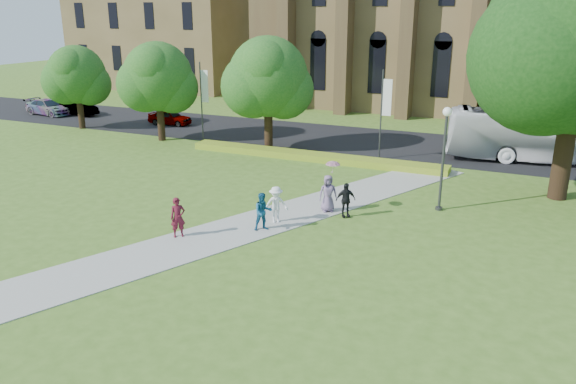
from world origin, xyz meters
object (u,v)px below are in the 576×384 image
at_px(car_0, 170,117).
at_px(pedestrian_0, 178,217).
at_px(streetlamp, 444,147).
at_px(car_2, 48,107).
at_px(tour_coach, 545,135).
at_px(car_1, 78,108).

bearing_deg(car_0, pedestrian_0, -146.85).
distance_m(streetlamp, car_2, 41.05).
distance_m(tour_coach, car_1, 41.06).
relative_size(tour_coach, car_0, 3.26).
bearing_deg(car_2, streetlamp, -100.81).
bearing_deg(car_2, car_1, -63.48).
bearing_deg(car_1, car_0, -85.51).
relative_size(streetlamp, car_2, 1.04).
bearing_deg(car_1, tour_coach, -84.46).
bearing_deg(tour_coach, car_2, 80.44).
bearing_deg(car_1, pedestrian_0, -122.86).
height_order(car_2, pedestrian_0, pedestrian_0).
bearing_deg(car_0, car_2, 89.67).
height_order(streetlamp, car_2, streetlamp).
bearing_deg(tour_coach, pedestrian_0, 134.95).
height_order(car_0, car_2, car_2).
xyz_separation_m(tour_coach, pedestrian_0, (-14.66, -20.94, -0.83)).
height_order(car_1, pedestrian_0, pedestrian_0).
distance_m(tour_coach, car_2, 43.80).
xyz_separation_m(streetlamp, car_2, (-39.12, 12.16, -2.55)).
xyz_separation_m(car_0, car_2, (-13.63, -0.64, 0.07)).
bearing_deg(tour_coach, car_1, 79.07).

